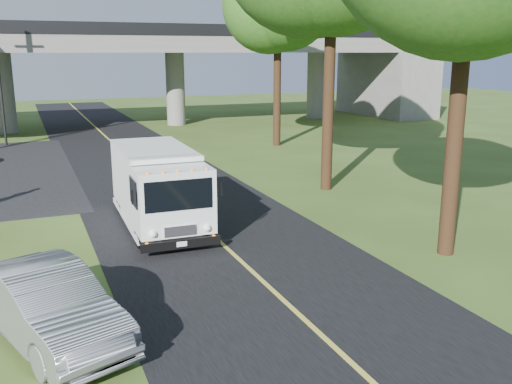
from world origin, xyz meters
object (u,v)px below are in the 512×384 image
tree_right_far (282,0)px  silver_sedan (48,305)px  step_van (158,185)px  traffic_signal (1,91)px

tree_right_far → silver_sedan: tree_right_far is taller
silver_sedan → step_van: bearing=40.5°
tree_right_far → step_van: tree_right_far is taller
traffic_signal → step_van: traffic_signal is taller
step_van → silver_sedan: (-3.67, -6.53, -0.62)m
tree_right_far → silver_sedan: (-14.14, -19.84, -7.57)m
step_van → silver_sedan: 7.52m
step_van → tree_right_far: bearing=53.1°
traffic_signal → tree_right_far: size_ratio=0.47×
traffic_signal → tree_right_far: (15.21, -6.16, 5.10)m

